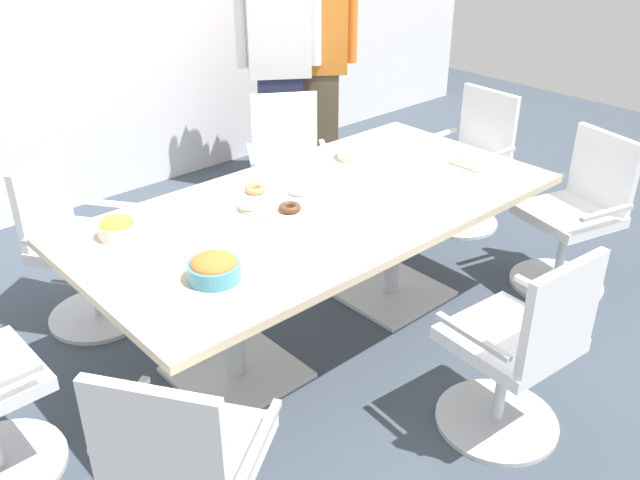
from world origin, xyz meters
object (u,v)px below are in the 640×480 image
at_px(office_chair_0, 79,251).
at_px(office_chair_6, 288,175).
at_px(office_chair_2, 187,477).
at_px(office_chair_4, 574,222).
at_px(office_chair_3, 518,355).
at_px(snack_bowl_pretzels, 214,268).
at_px(office_chair_5, 469,167).
at_px(snack_bowl_chips_yellow, 117,227).
at_px(napkin_pile, 476,160).
at_px(donut_platter, 274,199).
at_px(conference_table, 320,227).
at_px(person_standing_1, 316,61).
at_px(plate_stack, 355,154).
at_px(person_standing_0, 279,63).

distance_m(office_chair_0, office_chair_6, 1.49).
xyz_separation_m(office_chair_2, office_chair_4, (2.67, 0.13, 0.00)).
bearing_deg(office_chair_3, snack_bowl_pretzels, 140.97).
bearing_deg(office_chair_5, office_chair_4, 168.98).
xyz_separation_m(snack_bowl_chips_yellow, napkin_pile, (1.87, -0.54, -0.02)).
xyz_separation_m(office_chair_2, napkin_pile, (2.24, 0.54, 0.37)).
bearing_deg(napkin_pile, office_chair_3, -133.77).
distance_m(office_chair_6, donut_platter, 1.23).
relative_size(conference_table, office_chair_6, 2.64).
bearing_deg(person_standing_1, office_chair_2, 77.34).
relative_size(conference_table, plate_stack, 12.35).
xyz_separation_m(office_chair_4, snack_bowl_chips_yellow, (-2.30, 0.95, 0.39)).
bearing_deg(office_chair_2, person_standing_0, 101.79).
height_order(office_chair_5, person_standing_1, person_standing_1).
height_order(office_chair_5, person_standing_0, person_standing_0).
distance_m(conference_table, office_chair_6, 1.22).
xyz_separation_m(conference_table, office_chair_6, (0.64, 1.02, -0.22)).
relative_size(office_chair_4, snack_bowl_pretzels, 4.30).
xyz_separation_m(office_chair_0, snack_bowl_pretzels, (0.07, -1.20, 0.39)).
distance_m(office_chair_4, snack_bowl_pretzels, 2.25).
relative_size(office_chair_3, snack_bowl_chips_yellow, 5.34).
relative_size(conference_table, office_chair_4, 2.64).
height_order(conference_table, office_chair_3, office_chair_3).
height_order(person_standing_1, snack_bowl_pretzels, person_standing_1).
height_order(office_chair_6, donut_platter, office_chair_6).
relative_size(office_chair_0, office_chair_2, 1.00).
distance_m(office_chair_6, snack_bowl_pretzels, 1.94).
bearing_deg(office_chair_0, office_chair_4, 109.55).
distance_m(office_chair_3, snack_bowl_chips_yellow, 1.80).
bearing_deg(plate_stack, person_standing_1, 56.58).
distance_m(office_chair_4, plate_stack, 1.32).
height_order(office_chair_3, plate_stack, office_chair_3).
bearing_deg(plate_stack, office_chair_3, -107.12).
bearing_deg(office_chair_5, person_standing_0, 25.66).
xyz_separation_m(office_chair_6, napkin_pile, (0.34, -1.22, 0.37)).
bearing_deg(donut_platter, napkin_pile, -17.47).
relative_size(person_standing_0, person_standing_1, 1.02).
relative_size(office_chair_2, donut_platter, 2.33).
distance_m(office_chair_0, office_chair_4, 2.75).
bearing_deg(conference_table, office_chair_3, -84.23).
bearing_deg(office_chair_6, snack_bowl_chips_yellow, 55.75).
bearing_deg(snack_bowl_chips_yellow, person_standing_0, 33.20).
bearing_deg(snack_bowl_chips_yellow, plate_stack, -1.06).
bearing_deg(snack_bowl_chips_yellow, office_chair_0, 86.27).
xyz_separation_m(office_chair_3, person_standing_0, (0.96, 2.73, 0.56)).
distance_m(office_chair_6, person_standing_0, 0.93).
distance_m(office_chair_5, snack_bowl_chips_yellow, 2.55).
bearing_deg(conference_table, office_chair_2, -149.54).
height_order(office_chair_2, snack_bowl_chips_yellow, office_chair_2).
height_order(donut_platter, plate_stack, plate_stack).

